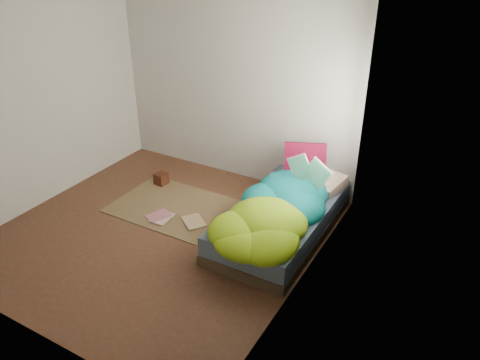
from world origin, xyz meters
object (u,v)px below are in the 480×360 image
Objects in this scene: open_book at (309,163)px; floor_book_a at (155,216)px; floor_book_b at (154,212)px; wooden_box at (161,179)px; pillow_magenta at (305,163)px; bed at (281,220)px.

floor_book_a is at bearing -145.71° from open_book.
open_book reaches higher than floor_book_b.
open_book is at bearing 24.50° from floor_book_a.
open_book reaches higher than wooden_box.
floor_book_b is (0.40, -0.66, -0.06)m from wooden_box.
pillow_magenta is 2.02m from wooden_box.
floor_book_a is at bearing -57.10° from wooden_box.
floor_book_b is (-0.06, 0.05, 0.00)m from floor_book_a.
floor_book_a is 1.02× the size of floor_book_b.
bed is 1.95m from wooden_box.
wooden_box is at bearing 142.15° from floor_book_b.
floor_book_a is (-1.65, -0.76, -0.80)m from open_book.
pillow_magenta is at bearing 38.56° from floor_book_a.
open_book is 1.98m from floor_book_a.
open_book is 2.97× the size of wooden_box.
pillow_magenta reaches higher than wooden_box.
pillow_magenta is 1.10× the size of open_book.
pillow_magenta reaches higher than bed.
pillow_magenta is 3.26× the size of wooden_box.
open_book is at bearing 1.42° from wooden_box.
bed is at bearing -112.31° from open_book.
floor_book_a is at bearing -164.36° from pillow_magenta.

